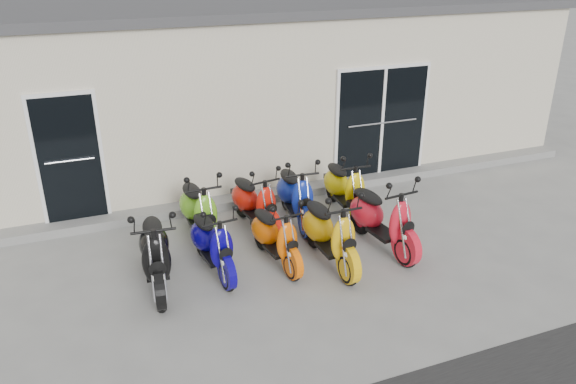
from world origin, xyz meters
name	(u,v)px	position (x,y,z in m)	size (l,w,h in m)	color
ground	(302,250)	(0.00, 0.00, 0.00)	(80.00, 80.00, 0.00)	gray
building	(213,81)	(0.00, 5.20, 1.60)	(14.00, 6.00, 3.20)	beige
roof_cap	(209,3)	(0.00, 5.20, 3.28)	(14.20, 6.20, 0.16)	#3F3F42
front_step	(260,197)	(0.00, 2.02, 0.07)	(14.00, 0.40, 0.15)	gray
door_left	(69,156)	(-3.20, 2.17, 1.26)	(1.07, 0.08, 2.22)	black
door_right	(381,119)	(2.60, 2.17, 1.26)	(2.02, 0.08, 2.22)	black
scooter_front_black	(154,244)	(-2.27, -0.19, 0.66)	(0.65, 1.79, 1.32)	black
scooter_front_blue	(212,235)	(-1.45, -0.11, 0.59)	(0.59, 1.61, 1.19)	#0B0279
scooter_front_orange_a	(275,229)	(-0.53, -0.22, 0.57)	(0.56, 1.55, 1.14)	#F65F04
scooter_front_orange_b	(330,225)	(0.21, -0.53, 0.65)	(0.64, 1.77, 1.30)	#ECAF0C
scooter_front_red	(383,210)	(1.17, -0.40, 0.67)	(0.66, 1.81, 1.34)	red
scooter_back_green	(198,203)	(-1.40, 0.92, 0.65)	(0.64, 1.76, 1.30)	#67B31F
scooter_back_red	(255,195)	(-0.45, 0.97, 0.61)	(0.60, 1.65, 1.22)	red
scooter_back_blue	(295,188)	(0.26, 0.93, 0.64)	(0.63, 1.74, 1.29)	#102699
scooter_back_yellow	(345,181)	(1.21, 0.95, 0.63)	(0.62, 1.70, 1.25)	yellow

